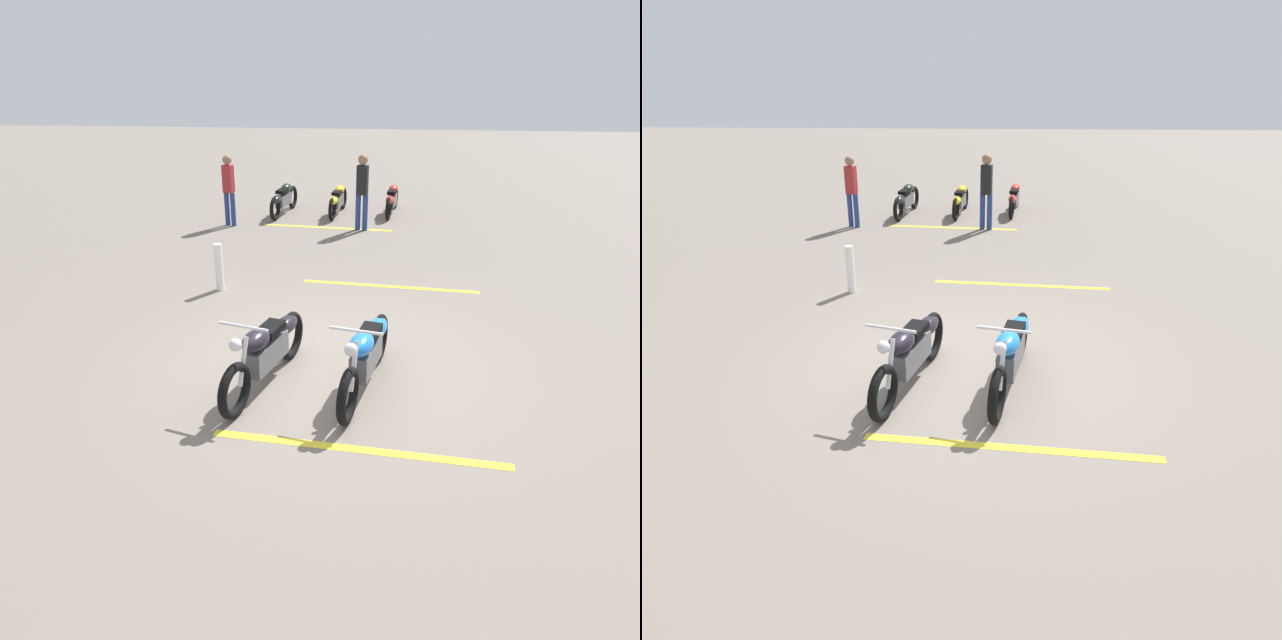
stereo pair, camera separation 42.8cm
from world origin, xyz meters
TOP-DOWN VIEW (x-y plane):
  - ground_plane at (0.00, 0.00)m, footprint 60.00×60.00m
  - motorcycle_bright_foreground at (-0.45, -0.63)m, footprint 2.20×0.72m
  - motorcycle_dark_foreground at (-0.48, 0.61)m, footprint 2.18×0.79m
  - motorcycle_row_far_left at (8.68, -1.00)m, footprint 1.95×0.39m
  - motorcycle_row_left at (8.45, 0.44)m, footprint 1.94×0.39m
  - motorcycle_row_center at (8.34, 1.87)m, footprint 2.04×0.47m
  - bystander_near_row at (7.08, 3.00)m, footprint 0.25×0.28m
  - bystander_secondary at (7.00, -0.26)m, footprint 0.24×0.30m
  - bollard_post at (2.68, 2.09)m, footprint 0.14×0.14m
  - parking_stripe_near at (-1.79, -0.61)m, footprint 0.39×3.20m
  - parking_stripe_mid at (3.15, -0.95)m, footprint 0.39×3.20m
  - parking_stripe_far at (7.12, 0.58)m, footprint 0.39×3.20m

SIDE VIEW (x-z plane):
  - ground_plane at x=0.00m, z-range 0.00..0.00m
  - parking_stripe_near at x=-1.79m, z-range 0.00..0.01m
  - parking_stripe_mid at x=3.15m, z-range 0.00..0.01m
  - parking_stripe_far at x=7.12m, z-range 0.00..0.01m
  - motorcycle_row_left at x=8.45m, z-range 0.03..0.77m
  - motorcycle_row_far_left at x=8.68m, z-range 0.03..0.77m
  - motorcycle_row_center at x=8.34m, z-range 0.04..0.81m
  - bollard_post at x=2.68m, z-range 0.00..0.85m
  - motorcycle_bright_foreground at x=-0.45m, z-range -0.06..0.98m
  - motorcycle_dark_foreground at x=-0.48m, z-range -0.06..0.98m
  - bystander_near_row at x=7.08m, z-range 0.10..1.82m
  - bystander_secondary at x=7.00m, z-range 0.10..1.89m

